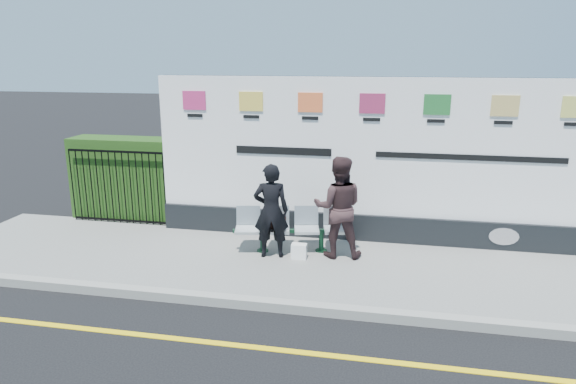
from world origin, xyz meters
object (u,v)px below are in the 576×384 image
Objects in this scene: billboard at (369,172)px; bench at (292,240)px; woman_left at (271,211)px; woman_right at (338,207)px.

billboard is 4.03× the size of bench.
billboard is 4.89× the size of woman_left.
bench is 1.21× the size of woman_left.
woman_right is (1.11, 0.24, 0.06)m from woman_left.
billboard is 2.03m from woman_left.
bench is at bearing -9.74° from woman_right.
bench is 1.13× the size of woman_right.
woman_right is at bearing -14.88° from bench.
billboard reaches higher than woman_left.
woman_left is (-0.30, -0.30, 0.60)m from bench.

